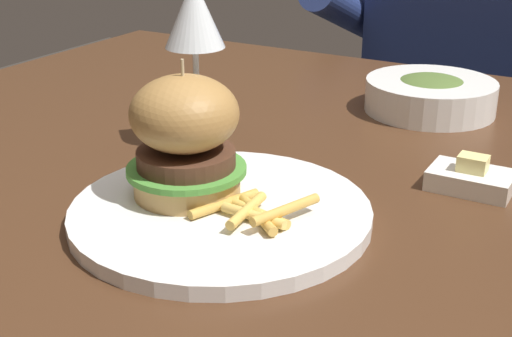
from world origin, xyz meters
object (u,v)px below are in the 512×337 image
Objects in this scene: main_plate at (221,213)px; soup_bowl at (430,94)px; wine_glass at (194,20)px; diner_person at (458,121)px; burger_sandwich at (185,137)px; butter_dish at (471,178)px.

soup_bowl is at bearing 80.45° from main_plate.
wine_glass is at bearing -126.55° from soup_bowl.
soup_bowl reaches higher than main_plate.
soup_bowl is at bearing -81.21° from diner_person.
burger_sandwich reaches higher than soup_bowl.
main_plate is 0.42m from soup_bowl.
wine_glass is 0.84m from diner_person.
diner_person is at bearing 81.52° from wine_glass.
burger_sandwich is 0.76× the size of soup_bowl.
main_plate is 1.61× the size of soup_bowl.
main_plate is 1.43× the size of wine_glass.
soup_bowl is 0.55m from diner_person.
soup_bowl is at bearing 116.15° from butter_dish.
diner_person is (-0.19, 0.74, -0.19)m from butter_dish.
diner_person is at bearing 98.79° from soup_bowl.
diner_person is (0.11, 0.77, -0.32)m from wine_glass.
wine_glass is 1.13× the size of soup_bowl.
wine_glass is (-0.08, 0.14, 0.08)m from burger_sandwich.
butter_dish is at bearing -63.85° from soup_bowl.
butter_dish is 0.07× the size of diner_person.
main_plate is at bearing -134.91° from butter_dish.
main_plate is 0.08m from burger_sandwich.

